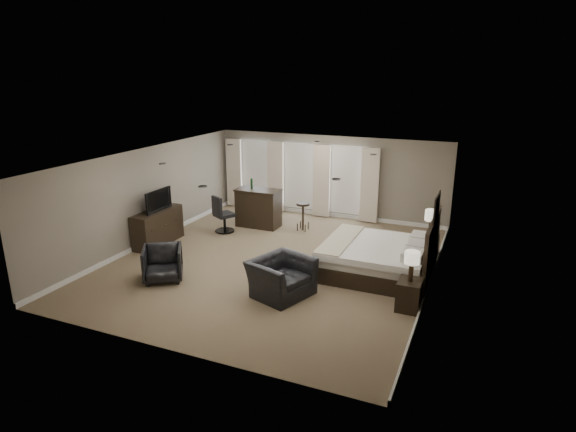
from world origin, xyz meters
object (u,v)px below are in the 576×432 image
at_px(dresser, 158,227).
at_px(bar_stool_right, 303,217).
at_px(nightstand_far, 429,247).
at_px(lamp_far, 431,223).
at_px(armchair_far, 163,262).
at_px(bar_stool_left, 264,210).
at_px(lamp_near, 411,266).
at_px(tv, 156,208).
at_px(armchair_near, 281,271).
at_px(desk_chair, 224,214).
at_px(bed, 382,244).
at_px(nightstand_near, 409,295).
at_px(bar_counter, 258,208).

relative_size(dresser, bar_stool_right, 1.94).
height_order(nightstand_far, lamp_far, lamp_far).
distance_m(armchair_far, bar_stool_left, 4.63).
xyz_separation_m(nightstand_far, dresser, (-6.92, -1.78, 0.17)).
xyz_separation_m(lamp_near, dresser, (-6.92, 1.12, -0.44)).
distance_m(dresser, tv, 0.54).
xyz_separation_m(lamp_near, bar_stool_left, (-5.05, 3.86, -0.49)).
height_order(tv, armchair_near, tv).
bearing_deg(bar_stool_left, armchair_far, -93.55).
height_order(tv, desk_chair, desk_chair).
bearing_deg(bed, armchair_far, -153.60).
height_order(lamp_near, armchair_near, lamp_near).
distance_m(bed, armchair_near, 2.52).
distance_m(nightstand_far, lamp_near, 2.96).
bearing_deg(bar_stool_left, dresser, -124.31).
height_order(dresser, tv, tv).
distance_m(bed, dresser, 6.05).
bearing_deg(tv, bed, -86.91).
relative_size(nightstand_far, tv, 0.59).
height_order(nightstand_near, armchair_near, armchair_near).
bearing_deg(desk_chair, bar_stool_left, -92.44).
bearing_deg(armchair_near, bar_stool_left, 49.66).
bearing_deg(desk_chair, armchair_far, 126.31).
xyz_separation_m(tv, desk_chair, (1.15, 1.58, -0.46)).
relative_size(dresser, bar_counter, 1.22).
relative_size(nightstand_far, armchair_near, 0.50).
distance_m(bar_counter, bar_stool_left, 0.33).
height_order(nightstand_near, lamp_near, lamp_near).
distance_m(armchair_near, bar_stool_right, 4.30).
bearing_deg(armchair_near, nightstand_far, -18.47).
bearing_deg(bar_stool_right, bar_stool_left, 175.03).
relative_size(lamp_near, dresser, 0.38).
xyz_separation_m(lamp_near, lamp_far, (0.00, 2.90, 0.02)).
relative_size(tv, armchair_near, 0.84).
distance_m(dresser, armchair_near, 4.60).
relative_size(nightstand_near, bar_stool_right, 0.72).
bearing_deg(bar_stool_right, bar_counter, -172.67).
bearing_deg(lamp_far, bar_stool_right, 167.21).
height_order(lamp_near, lamp_far, lamp_far).
relative_size(bar_counter, bar_stool_right, 1.59).
height_order(lamp_far, tv, lamp_far).
relative_size(lamp_near, lamp_far, 0.93).
bearing_deg(nightstand_far, desk_chair, -178.08).
xyz_separation_m(bed, nightstand_near, (0.89, -1.45, -0.45)).
bearing_deg(lamp_far, dresser, -165.61).
bearing_deg(nightstand_far, bar_stool_right, 167.21).
height_order(lamp_near, bar_stool_right, lamp_near).
bearing_deg(bar_stool_right, nightstand_far, -12.79).
distance_m(lamp_near, bar_stool_right, 5.30).
bearing_deg(bar_stool_left, desk_chair, -121.72).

